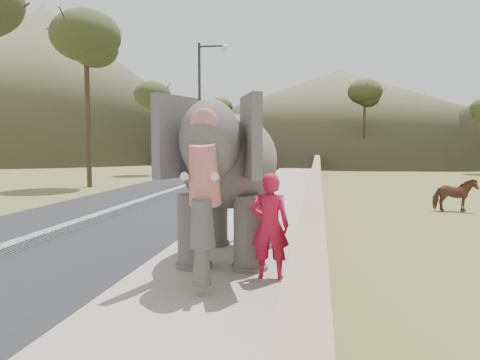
# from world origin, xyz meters

# --- Properties ---
(ground) EXTENTS (160.00, 160.00, 0.00)m
(ground) POSITION_xyz_m (0.00, 0.00, 0.00)
(ground) COLOR olive
(ground) RESTS_ON ground
(road) EXTENTS (7.00, 120.00, 0.03)m
(road) POSITION_xyz_m (-5.00, 10.00, 0.01)
(road) COLOR black
(road) RESTS_ON ground
(median) EXTENTS (0.35, 120.00, 0.22)m
(median) POSITION_xyz_m (-5.00, 10.00, 0.11)
(median) COLOR black
(median) RESTS_ON ground
(walkway) EXTENTS (3.00, 120.00, 0.15)m
(walkway) POSITION_xyz_m (0.00, 10.00, 0.07)
(walkway) COLOR #9E9687
(walkway) RESTS_ON ground
(parapet) EXTENTS (0.30, 120.00, 1.10)m
(parapet) POSITION_xyz_m (1.65, 10.00, 0.55)
(parapet) COLOR tan
(parapet) RESTS_ON ground
(lamppost) EXTENTS (1.76, 0.36, 8.00)m
(lamppost) POSITION_xyz_m (-4.69, 17.23, 4.87)
(lamppost) COLOR #2D2E33
(lamppost) RESTS_ON ground
(signboard) EXTENTS (0.60, 0.08, 2.40)m
(signboard) POSITION_xyz_m (-4.50, 17.06, 1.64)
(signboard) COLOR #2D2D33
(signboard) RESTS_ON ground
(cow) EXTENTS (1.43, 0.70, 1.19)m
(cow) POSITION_xyz_m (6.47, 8.32, 0.59)
(cow) COLOR brown
(cow) RESTS_ON ground
(hill_left) EXTENTS (60.00, 60.00, 22.00)m
(hill_left) POSITION_xyz_m (-38.00, 55.00, 11.00)
(hill_left) COLOR brown
(hill_left) RESTS_ON ground
(hill_far) EXTENTS (80.00, 80.00, 14.00)m
(hill_far) POSITION_xyz_m (5.00, 70.00, 7.00)
(hill_far) COLOR brown
(hill_far) RESTS_ON ground
(elephant_and_man) EXTENTS (2.35, 4.20, 3.02)m
(elephant_and_man) POSITION_xyz_m (0.02, 0.19, 1.65)
(elephant_and_man) COLOR #645F5A
(elephant_and_man) RESTS_ON ground
(motorcyclist) EXTENTS (1.42, 1.94, 1.90)m
(motorcyclist) POSITION_xyz_m (-2.46, 29.11, 0.73)
(motorcyclist) COLOR maroon
(motorcyclist) RESTS_ON ground
(trees) EXTENTS (47.19, 43.40, 9.58)m
(trees) POSITION_xyz_m (2.73, 25.77, 4.04)
(trees) COLOR #473828
(trees) RESTS_ON ground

